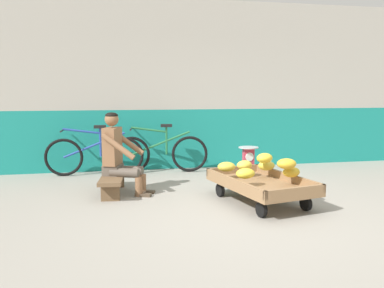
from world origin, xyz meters
TOP-DOWN VIEW (x-y plane):
  - ground_plane at (0.00, 0.00)m, footprint 80.00×80.00m
  - back_wall at (0.00, 3.30)m, footprint 16.00×0.30m
  - banana_cart at (0.29, 0.60)m, footprint 1.13×1.59m
  - banana_pile at (0.32, 0.69)m, footprint 0.96×0.92m
  - low_bench at (-1.55, 1.48)m, footprint 0.42×1.13m
  - vendor_seated at (-1.47, 1.45)m, footprint 0.74×0.62m
  - plastic_crate at (0.47, 1.57)m, footprint 0.36×0.28m
  - weighing_scale at (0.47, 1.57)m, footprint 0.30×0.30m
  - bicycle_near_left at (-1.85, 2.83)m, footprint 1.66×0.48m
  - bicycle_far_left at (-0.71, 2.85)m, footprint 1.65×0.48m

SIDE VIEW (x-z plane):
  - ground_plane at x=0.00m, z-range 0.00..0.00m
  - plastic_crate at x=0.47m, z-range 0.00..0.30m
  - low_bench at x=-1.55m, z-range 0.06..0.33m
  - banana_cart at x=0.29m, z-range 0.06..0.42m
  - bicycle_near_left at x=-1.85m, z-range -0.08..0.78m
  - bicycle_far_left at x=-0.71m, z-range -0.08..0.78m
  - weighing_scale at x=0.47m, z-range 0.31..0.60m
  - banana_pile at x=0.32m, z-range 0.33..0.59m
  - vendor_seated at x=-1.47m, z-range 0.00..1.14m
  - back_wall at x=0.00m, z-range 0.00..3.07m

